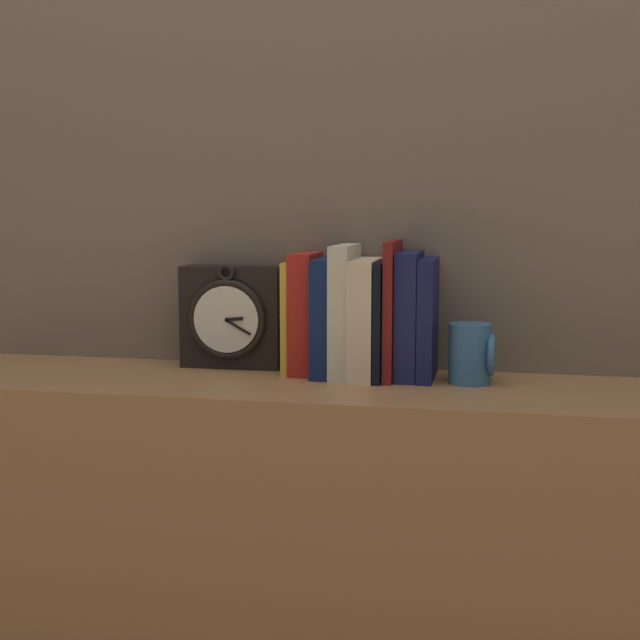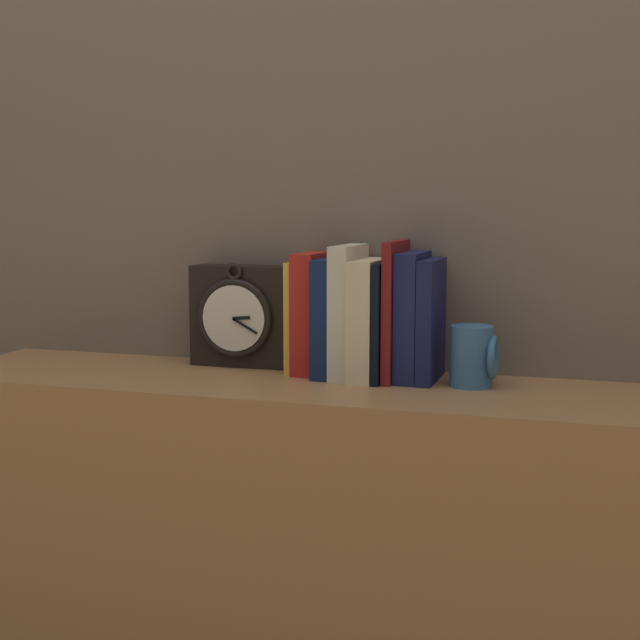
# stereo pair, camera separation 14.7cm
# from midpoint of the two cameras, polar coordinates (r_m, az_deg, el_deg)

# --- Properties ---
(wall_back) EXTENTS (6.00, 0.05, 2.60)m
(wall_back) POSITION_cam_midpoint_polar(r_m,az_deg,el_deg) (1.66, 4.65, 16.62)
(wall_back) COLOR #756656
(wall_back) RESTS_ON ground_plane
(bookshelf) EXTENTS (1.38, 0.32, 0.74)m
(bookshelf) POSITION_cam_midpoint_polar(r_m,az_deg,el_deg) (1.60, 2.75, -17.10)
(bookshelf) COLOR #A87547
(bookshelf) RESTS_ON ground_plane
(clock) EXTENTS (0.18, 0.08, 0.19)m
(clock) POSITION_cam_midpoint_polar(r_m,az_deg,el_deg) (1.63, -2.50, 0.26)
(clock) COLOR black
(clock) RESTS_ON bookshelf
(book_slot0_yellow) EXTENTS (0.01, 0.11, 0.20)m
(book_slot0_yellow) POSITION_cam_midpoint_polar(r_m,az_deg,el_deg) (1.58, 1.21, 0.21)
(book_slot0_yellow) COLOR gold
(book_slot0_yellow) RESTS_ON bookshelf
(book_slot1_red) EXTENTS (0.04, 0.12, 0.21)m
(book_slot1_red) POSITION_cam_midpoint_polar(r_m,az_deg,el_deg) (1.57, 2.10, 0.44)
(book_slot1_red) COLOR red
(book_slot1_red) RESTS_ON bookshelf
(book_slot2_navy) EXTENTS (0.03, 0.14, 0.20)m
(book_slot2_navy) POSITION_cam_midpoint_polar(r_m,az_deg,el_deg) (1.55, 3.39, 0.19)
(book_slot2_navy) COLOR #102250
(book_slot2_navy) RESTS_ON bookshelf
(book_slot3_cream) EXTENTS (0.03, 0.15, 0.23)m
(book_slot3_cream) POSITION_cam_midpoint_polar(r_m,az_deg,el_deg) (1.53, 4.58, 0.56)
(book_slot3_cream) COLOR beige
(book_slot3_cream) RESTS_ON bookshelf
(book_slot4_cream) EXTENTS (0.04, 0.16, 0.20)m
(book_slot4_cream) POSITION_cam_midpoint_polar(r_m,az_deg,el_deg) (1.52, 5.93, 0.05)
(book_slot4_cream) COLOR beige
(book_slot4_cream) RESTS_ON bookshelf
(book_slot5_black) EXTENTS (0.01, 0.16, 0.20)m
(book_slot5_black) POSITION_cam_midpoint_polar(r_m,az_deg,el_deg) (1.52, 6.99, -0.05)
(book_slot5_black) COLOR black
(book_slot5_black) RESTS_ON bookshelf
(book_slot6_maroon) EXTENTS (0.02, 0.15, 0.24)m
(book_slot6_maroon) POSITION_cam_midpoint_polar(r_m,az_deg,el_deg) (1.52, 7.65, 0.60)
(book_slot6_maroon) COLOR maroon
(book_slot6_maroon) RESTS_ON bookshelf
(book_slot7_navy) EXTENTS (0.04, 0.14, 0.22)m
(book_slot7_navy) POSITION_cam_midpoint_polar(r_m,az_deg,el_deg) (1.52, 8.71, 0.23)
(book_slot7_navy) COLOR navy
(book_slot7_navy) RESTS_ON bookshelf
(book_slot8_navy) EXTENTS (0.03, 0.14, 0.21)m
(book_slot8_navy) POSITION_cam_midpoint_polar(r_m,az_deg,el_deg) (1.51, 9.91, -0.03)
(book_slot8_navy) COLOR #181B4D
(book_slot8_navy) RESTS_ON bookshelf
(mug) EXTENTS (0.08, 0.07, 0.10)m
(mug) POSITION_cam_midpoint_polar(r_m,az_deg,el_deg) (1.48, 12.64, -2.30)
(mug) COLOR teal
(mug) RESTS_ON bookshelf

